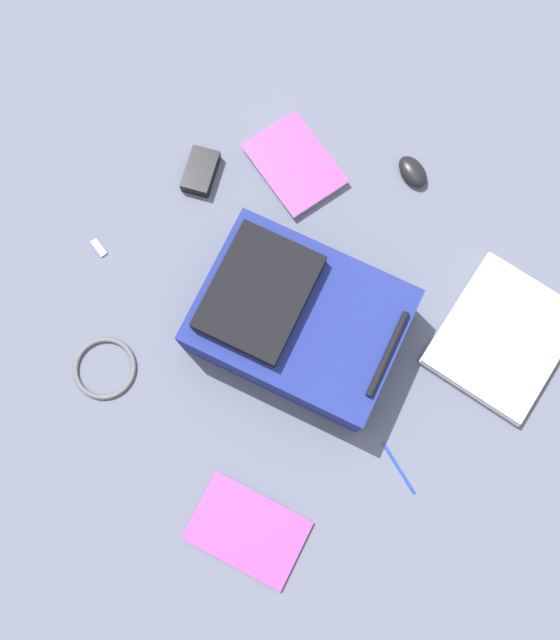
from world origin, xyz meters
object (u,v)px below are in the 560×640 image
(laptop, at_px, (503,337))
(pen_black, at_px, (399,468))
(backpack, at_px, (297,319))
(book_blue, at_px, (294,165))
(usb_stick, at_px, (99,247))
(book_red, at_px, (248,530))
(cable_coil, at_px, (105,368))
(power_brick, at_px, (201,171))
(computer_mouse, at_px, (413,172))

(laptop, distance_m, pen_black, 0.40)
(backpack, height_order, book_blue, backpack)
(usb_stick, bearing_deg, laptop, 122.24)
(book_red, bearing_deg, usb_stick, -105.36)
(cable_coil, distance_m, usb_stick, 0.31)
(laptop, distance_m, power_brick, 0.85)
(power_brick, bearing_deg, book_blue, 140.57)
(laptop, bearing_deg, cable_coil, -40.22)
(book_blue, bearing_deg, power_brick, -39.43)
(book_red, distance_m, power_brick, 0.88)
(laptop, relative_size, book_blue, 1.41)
(backpack, xyz_separation_m, usb_stick, (0.21, -0.49, -0.08))
(book_blue, height_order, cable_coil, book_blue)
(computer_mouse, xyz_separation_m, power_brick, (0.38, -0.38, -0.00))
(book_red, bearing_deg, laptop, 171.51)
(book_red, distance_m, book_blue, 0.90)
(backpack, distance_m, laptop, 0.50)
(backpack, bearing_deg, power_brick, -103.54)
(cable_coil, relative_size, pen_black, 1.13)
(cable_coil, bearing_deg, power_brick, -158.15)
(backpack, relative_size, computer_mouse, 5.83)
(computer_mouse, relative_size, power_brick, 0.79)
(laptop, relative_size, usb_stick, 7.34)
(computer_mouse, bearing_deg, book_red, 31.20)
(backpack, height_order, laptop, backpack)
(book_red, relative_size, cable_coil, 1.93)
(cable_coil, distance_m, pen_black, 0.74)
(backpack, distance_m, book_blue, 0.43)
(usb_stick, bearing_deg, book_red, 74.64)
(book_blue, relative_size, computer_mouse, 2.87)
(power_brick, bearing_deg, pen_black, 78.34)
(backpack, xyz_separation_m, pen_black, (0.07, 0.41, -0.08))
(backpack, relative_size, power_brick, 4.63)
(cable_coil, bearing_deg, computer_mouse, 168.87)
(book_red, height_order, power_brick, power_brick)
(usb_stick, bearing_deg, pen_black, 98.91)
(book_red, height_order, pen_black, book_red)
(laptop, distance_m, computer_mouse, 0.47)
(pen_black, relative_size, usb_stick, 2.62)
(backpack, xyz_separation_m, book_red, (0.41, 0.26, -0.08))
(cable_coil, relative_size, power_brick, 1.30)
(laptop, relative_size, computer_mouse, 4.05)
(backpack, relative_size, pen_black, 4.04)
(book_blue, distance_m, usb_stick, 0.54)
(cable_coil, bearing_deg, backpack, 147.99)
(book_red, bearing_deg, computer_mouse, -159.88)
(book_blue, height_order, computer_mouse, computer_mouse)
(book_blue, distance_m, computer_mouse, 0.30)
(backpack, height_order, computer_mouse, backpack)
(book_red, distance_m, usb_stick, 0.78)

